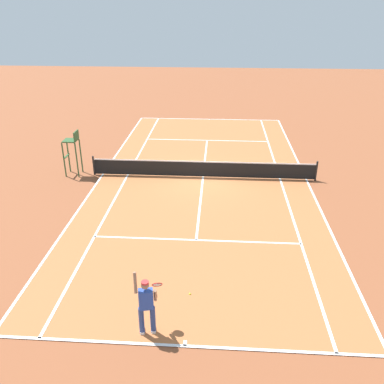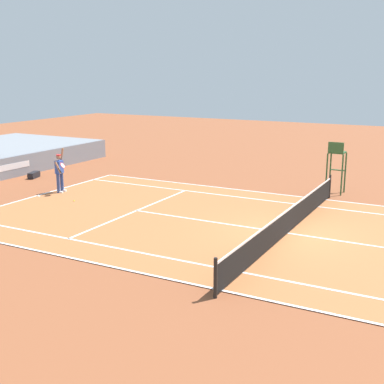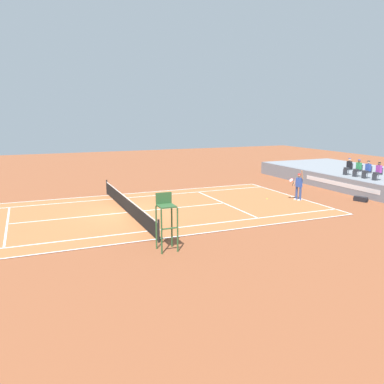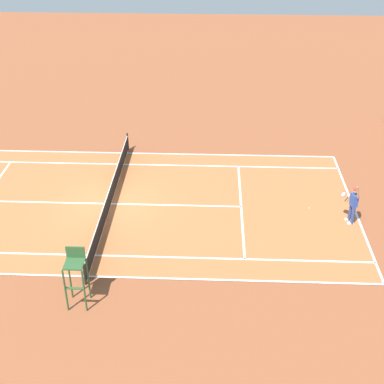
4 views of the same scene
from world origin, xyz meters
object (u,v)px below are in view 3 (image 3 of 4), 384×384
(spectator_seated_1, at_px, (358,168))
(spectator_seated_3, at_px, (378,172))
(spectator_seated_0, at_px, (348,167))
(equipment_bag, at_px, (361,199))
(spectator_seated_2, at_px, (367,170))
(tennis_player, at_px, (299,186))
(tennis_ball, at_px, (267,199))
(umpire_chair, at_px, (166,214))

(spectator_seated_1, distance_m, spectator_seated_3, 1.82)
(spectator_seated_0, xyz_separation_m, equipment_bag, (3.72, -2.40, -1.59))
(spectator_seated_1, height_order, spectator_seated_3, same)
(spectator_seated_2, relative_size, tennis_player, 0.61)
(spectator_seated_0, distance_m, spectator_seated_3, 2.76)
(tennis_player, distance_m, equipment_bag, 4.18)
(spectator_seated_0, bearing_deg, tennis_player, -73.41)
(spectator_seated_0, xyz_separation_m, tennis_ball, (0.72, -7.75, -1.71))
(tennis_player, xyz_separation_m, tennis_ball, (-1.08, -1.73, -0.96))
(spectator_seated_0, bearing_deg, umpire_chair, -66.22)
(equipment_bag, bearing_deg, spectator_seated_0, 147.16)
(spectator_seated_1, bearing_deg, spectator_seated_2, 0.00)
(spectator_seated_3, distance_m, umpire_chair, 18.13)
(tennis_ball, relative_size, umpire_chair, 0.03)
(spectator_seated_0, height_order, tennis_ball, spectator_seated_0)
(spectator_seated_1, height_order, spectator_seated_2, same)
(spectator_seated_1, height_order, umpire_chair, umpire_chair)
(spectator_seated_2, distance_m, tennis_player, 6.06)
(umpire_chair, distance_m, equipment_bag, 15.63)
(spectator_seated_3, relative_size, tennis_player, 0.61)
(equipment_bag, bearing_deg, spectator_seated_1, 139.12)
(spectator_seated_1, bearing_deg, spectator_seated_0, 180.00)
(tennis_player, xyz_separation_m, equipment_bag, (1.92, 3.62, -0.83))
(spectator_seated_2, distance_m, tennis_ball, 8.01)
(equipment_bag, bearing_deg, spectator_seated_3, 111.63)
(spectator_seated_3, xyz_separation_m, equipment_bag, (0.95, -2.40, -1.59))
(spectator_seated_0, xyz_separation_m, tennis_player, (1.79, -6.02, -0.75))
(spectator_seated_2, relative_size, tennis_ball, 18.60)
(spectator_seated_1, bearing_deg, tennis_player, -81.98)
(spectator_seated_3, bearing_deg, spectator_seated_2, 180.00)
(spectator_seated_1, xyz_separation_m, tennis_player, (0.85, -6.02, -0.75))
(umpire_chair, relative_size, equipment_bag, 2.56)
(spectator_seated_0, bearing_deg, spectator_seated_2, 0.00)
(tennis_ball, bearing_deg, spectator_seated_2, 81.90)
(spectator_seated_3, relative_size, equipment_bag, 1.32)
(spectator_seated_1, xyz_separation_m, equipment_bag, (2.77, -2.40, -1.59))
(spectator_seated_3, bearing_deg, tennis_player, -99.18)
(tennis_player, relative_size, equipment_bag, 2.18)
(spectator_seated_2, xyz_separation_m, equipment_bag, (1.90, -2.40, -1.59))
(spectator_seated_1, bearing_deg, equipment_bag, -40.88)
(umpire_chair, xyz_separation_m, equipment_bag, (-3.98, 15.05, -1.40))
(equipment_bag, bearing_deg, tennis_ball, -119.27)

